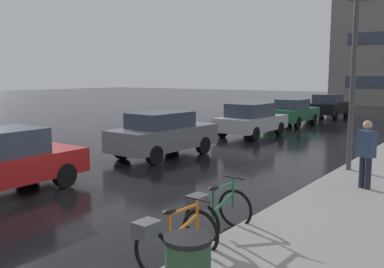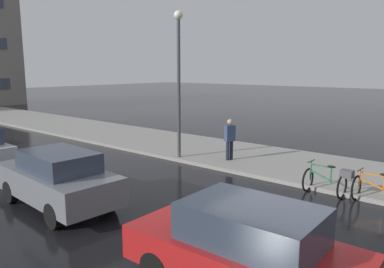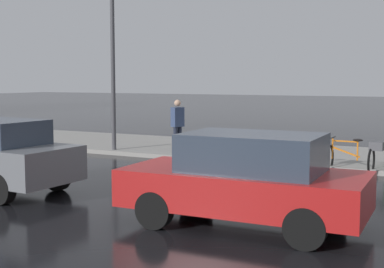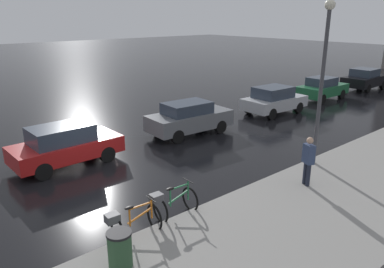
{
  "view_description": "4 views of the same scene",
  "coord_description": "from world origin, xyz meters",
  "px_view_note": "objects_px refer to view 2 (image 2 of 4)",
  "views": [
    {
      "loc": [
        7.38,
        -6.11,
        2.88
      ],
      "look_at": [
        -0.29,
        4.51,
        1.08
      ],
      "focal_mm": 40.0,
      "sensor_mm": 36.0,
      "label": 1
    },
    {
      "loc": [
        -7.52,
        -3.73,
        3.81
      ],
      "look_at": [
        1.72,
        4.01,
        1.69
      ],
      "focal_mm": 35.0,
      "sensor_mm": 36.0,
      "label": 2
    },
    {
      "loc": [
        -10.71,
        -3.84,
        2.48
      ],
      "look_at": [
        -0.1,
        1.57,
        1.26
      ],
      "focal_mm": 50.0,
      "sensor_mm": 36.0,
      "label": 3
    },
    {
      "loc": [
        11.05,
        -5.68,
        5.59
      ],
      "look_at": [
        -0.15,
        3.86,
        0.87
      ],
      "focal_mm": 35.0,
      "sensor_mm": 36.0,
      "label": 4
    }
  ],
  "objects_px": {
    "car_red": "(245,247)",
    "car_grey": "(58,178)",
    "bicycle_nearest": "(382,189)",
    "streetlamp": "(179,70)",
    "pedestrian": "(230,138)",
    "bicycle_second": "(329,180)"
  },
  "relations": [
    {
      "from": "bicycle_nearest",
      "to": "streetlamp",
      "type": "height_order",
      "value": "streetlamp"
    },
    {
      "from": "bicycle_nearest",
      "to": "car_grey",
      "type": "xyz_separation_m",
      "value": [
        -5.86,
        6.87,
        0.33
      ]
    },
    {
      "from": "bicycle_second",
      "to": "pedestrian",
      "type": "height_order",
      "value": "pedestrian"
    },
    {
      "from": "bicycle_nearest",
      "to": "car_grey",
      "type": "bearing_deg",
      "value": 130.46
    },
    {
      "from": "car_grey",
      "to": "pedestrian",
      "type": "relative_size",
      "value": 2.35
    },
    {
      "from": "car_red",
      "to": "car_grey",
      "type": "bearing_deg",
      "value": 88.9
    },
    {
      "from": "bicycle_second",
      "to": "car_red",
      "type": "bearing_deg",
      "value": -173.4
    },
    {
      "from": "car_red",
      "to": "pedestrian",
      "type": "relative_size",
      "value": 2.28
    },
    {
      "from": "bicycle_nearest",
      "to": "pedestrian",
      "type": "relative_size",
      "value": 0.79
    },
    {
      "from": "car_grey",
      "to": "streetlamp",
      "type": "height_order",
      "value": "streetlamp"
    },
    {
      "from": "bicycle_second",
      "to": "streetlamp",
      "type": "distance_m",
      "value": 7.27
    },
    {
      "from": "bicycle_second",
      "to": "car_red",
      "type": "xyz_separation_m",
      "value": [
        -5.83,
        -0.67,
        0.31
      ]
    },
    {
      "from": "car_red",
      "to": "car_grey",
      "type": "height_order",
      "value": "car_grey"
    },
    {
      "from": "bicycle_second",
      "to": "car_red",
      "type": "height_order",
      "value": "car_red"
    },
    {
      "from": "bicycle_second",
      "to": "pedestrian",
      "type": "relative_size",
      "value": 0.77
    },
    {
      "from": "streetlamp",
      "to": "bicycle_second",
      "type": "bearing_deg",
      "value": -94.22
    },
    {
      "from": "bicycle_nearest",
      "to": "streetlamp",
      "type": "relative_size",
      "value": 0.24
    },
    {
      "from": "pedestrian",
      "to": "streetlamp",
      "type": "relative_size",
      "value": 0.3
    },
    {
      "from": "car_grey",
      "to": "streetlamp",
      "type": "xyz_separation_m",
      "value": [
        6.19,
        1.04,
        2.93
      ]
    },
    {
      "from": "bicycle_nearest",
      "to": "bicycle_second",
      "type": "distance_m",
      "value": 1.43
    },
    {
      "from": "streetlamp",
      "to": "pedestrian",
      "type": "bearing_deg",
      "value": -64.17
    },
    {
      "from": "car_grey",
      "to": "bicycle_second",
      "type": "bearing_deg",
      "value": -43.67
    }
  ]
}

